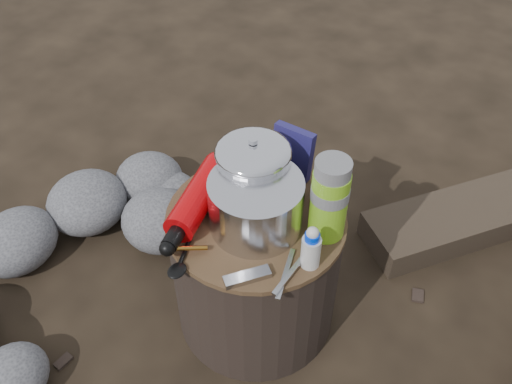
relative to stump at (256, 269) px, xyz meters
The scene contains 14 objects.
ground 0.20m from the stump, ahead, with size 60.00×60.00×0.00m, color black.
stump is the anchor object (origin of this frame).
rock_ring 0.55m from the stump, 161.88° to the right, with size 0.43×0.95×0.19m, color #545458, non-canonical shape.
foil_windscreen 0.26m from the stump, 60.27° to the right, with size 0.22×0.22×0.13m, color silver.
camping_pot 0.29m from the stump, 125.78° to the left, with size 0.17×0.17×0.17m, color silver.
fuel_bottle 0.27m from the stump, 162.87° to the right, with size 0.07×0.31×0.07m, color red, non-canonical shape.
thermos 0.35m from the stump, 15.27° to the left, with size 0.08×0.08×0.21m, color #77B81E.
travel_mug 0.31m from the stump, 49.11° to the left, with size 0.07×0.07×0.11m, color black.
stuff_sack 0.31m from the stump, 119.82° to the left, with size 0.15×0.12×0.10m, color #B98D09.
food_pouch 0.32m from the stump, 90.52° to the left, with size 0.11×0.02×0.14m, color navy.
multitool 0.27m from the stump, 65.62° to the right, with size 0.03×0.10×0.01m, color #A5A5AA.
pot_grabber 0.27m from the stump, 39.01° to the right, with size 0.04×0.14×0.01m, color #A5A5AA, non-canonical shape.
spork 0.27m from the stump, 118.52° to the right, with size 0.03×0.15×0.01m, color black, non-canonical shape.
squeeze_bottle 0.31m from the stump, 19.33° to the right, with size 0.04×0.04×0.10m, color silver.
Camera 1 is at (0.48, -0.81, 1.41)m, focal length 40.98 mm.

